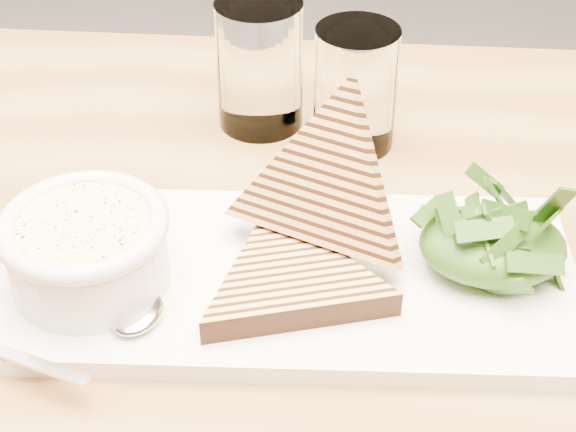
{
  "coord_description": "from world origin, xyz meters",
  "views": [
    {
      "loc": [
        0.15,
        -0.59,
        1.17
      ],
      "look_at": [
        0.14,
        -0.1,
        0.78
      ],
      "focal_mm": 55.0,
      "sensor_mm": 36.0,
      "label": 1
    }
  ],
  "objects_px": {
    "table_top": "(236,358)",
    "platter": "(287,278)",
    "glass_far": "(260,65)",
    "soup_bowl": "(89,257)",
    "glass_near": "(355,88)"
  },
  "relations": [
    {
      "from": "glass_near",
      "to": "glass_far",
      "type": "height_order",
      "value": "glass_far"
    },
    {
      "from": "platter",
      "to": "soup_bowl",
      "type": "relative_size",
      "value": 3.79
    },
    {
      "from": "glass_near",
      "to": "glass_far",
      "type": "xyz_separation_m",
      "value": [
        -0.08,
        0.03,
        0.0
      ]
    },
    {
      "from": "soup_bowl",
      "to": "glass_far",
      "type": "relative_size",
      "value": 0.93
    },
    {
      "from": "table_top",
      "to": "platter",
      "type": "xyz_separation_m",
      "value": [
        0.04,
        0.05,
        0.03
      ]
    },
    {
      "from": "platter",
      "to": "table_top",
      "type": "bearing_deg",
      "value": -123.68
    },
    {
      "from": "table_top",
      "to": "glass_far",
      "type": "height_order",
      "value": "glass_far"
    },
    {
      "from": "soup_bowl",
      "to": "glass_far",
      "type": "distance_m",
      "value": 0.26
    },
    {
      "from": "soup_bowl",
      "to": "glass_near",
      "type": "bearing_deg",
      "value": 46.82
    },
    {
      "from": "table_top",
      "to": "glass_near",
      "type": "xyz_separation_m",
      "value": [
        0.09,
        0.24,
        0.08
      ]
    },
    {
      "from": "platter",
      "to": "glass_near",
      "type": "distance_m",
      "value": 0.21
    },
    {
      "from": "table_top",
      "to": "platter",
      "type": "relative_size",
      "value": 3.19
    },
    {
      "from": "platter",
      "to": "glass_far",
      "type": "distance_m",
      "value": 0.23
    },
    {
      "from": "soup_bowl",
      "to": "glass_far",
      "type": "bearing_deg",
      "value": 65.4
    },
    {
      "from": "table_top",
      "to": "platter",
      "type": "height_order",
      "value": "platter"
    }
  ]
}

